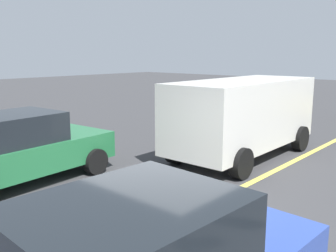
% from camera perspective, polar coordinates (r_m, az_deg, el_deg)
% --- Properties ---
extents(ground_plane, '(80.00, 80.00, 0.00)m').
position_cam_1_polar(ground_plane, '(6.85, 0.46, -14.39)').
color(ground_plane, '#38383A').
extents(lane_marking_centre, '(28.00, 0.16, 0.01)m').
position_cam_1_polar(lane_marking_centre, '(9.17, 13.00, -8.00)').
color(lane_marking_centre, '#E0D14C').
extents(white_van, '(5.22, 2.31, 2.20)m').
position_cam_1_polar(white_van, '(10.95, 11.32, 1.93)').
color(white_van, silver).
rests_on(white_van, ground_plane).
extents(car_green_near_curb, '(4.29, 2.23, 1.62)m').
position_cam_1_polar(car_green_near_curb, '(9.23, -21.53, -3.14)').
color(car_green_near_curb, '#236B3D').
rests_on(car_green_near_curb, ground_plane).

